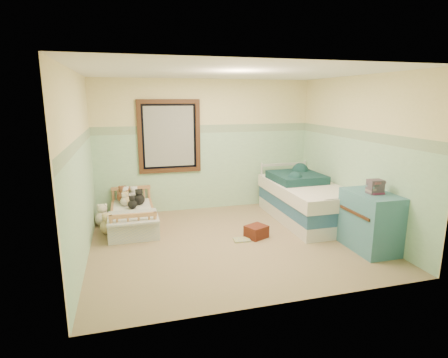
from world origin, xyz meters
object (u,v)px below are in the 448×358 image
object	(u,v)px
plush_floor_tan	(108,227)
toddler_bed_frame	(133,222)
red_pillow	(256,232)
twin_bed_frame	(305,214)
dresser	(370,221)
floor_book	(242,240)
plush_floor_cream	(103,218)

from	to	relation	value
plush_floor_tan	toddler_bed_frame	bearing A→B (deg)	29.66
plush_floor_tan	red_pillow	size ratio (longest dim) A/B	0.77
twin_bed_frame	red_pillow	xyz separation A→B (m)	(-1.14, -0.56, -0.01)
plush_floor_tan	dresser	xyz separation A→B (m)	(3.68, -1.62, 0.30)
twin_bed_frame	floor_book	size ratio (longest dim) A/B	8.01
floor_book	plush_floor_cream	bearing A→B (deg)	153.01
twin_bed_frame	red_pillow	bearing A→B (deg)	-153.83
plush_floor_cream	red_pillow	bearing A→B (deg)	-27.12
plush_floor_cream	red_pillow	xyz separation A→B (m)	(2.36, -1.21, -0.04)
red_pillow	floor_book	bearing A→B (deg)	-166.48
twin_bed_frame	toddler_bed_frame	bearing A→B (deg)	171.47
plush_floor_tan	twin_bed_frame	bearing A→B (deg)	-3.71
toddler_bed_frame	red_pillow	distance (m)	2.12
toddler_bed_frame	dresser	distance (m)	3.78
floor_book	red_pillow	bearing A→B (deg)	17.74
plush_floor_cream	red_pillow	distance (m)	2.65
plush_floor_tan	floor_book	size ratio (longest dim) A/B	0.95
twin_bed_frame	red_pillow	distance (m)	1.27
toddler_bed_frame	plush_floor_cream	bearing A→B (deg)	158.31
toddler_bed_frame	plush_floor_tan	distance (m)	0.46
plush_floor_cream	red_pillow	world-z (taller)	plush_floor_cream
toddler_bed_frame	floor_book	xyz separation A→B (m)	(1.60, -1.07, -0.08)
toddler_bed_frame	red_pillow	world-z (taller)	red_pillow
dresser	red_pillow	bearing A→B (deg)	149.29
toddler_bed_frame	twin_bed_frame	xyz separation A→B (m)	(3.00, -0.45, 0.02)
toddler_bed_frame	red_pillow	bearing A→B (deg)	-28.49
toddler_bed_frame	floor_book	size ratio (longest dim) A/B	5.66
red_pillow	toddler_bed_frame	bearing A→B (deg)	151.51
plush_floor_cream	floor_book	world-z (taller)	plush_floor_cream
plush_floor_tan	floor_book	distance (m)	2.17
plush_floor_tan	red_pillow	bearing A→B (deg)	-19.03
red_pillow	floor_book	world-z (taller)	red_pillow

